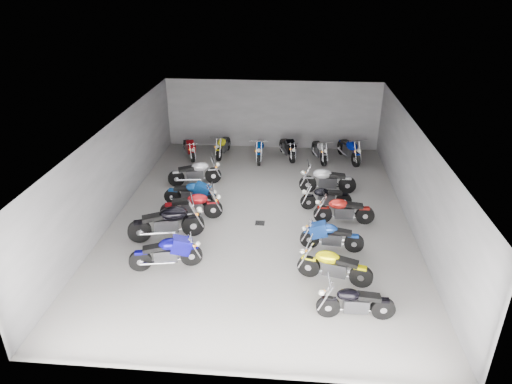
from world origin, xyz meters
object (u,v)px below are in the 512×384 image
motorcycle_left_d (192,206)px  motorcycle_right_c (331,236)px  motorcycle_left_f (195,173)px  motorcycle_right_d (343,210)px  motorcycle_back_b (223,146)px  motorcycle_back_e (320,150)px  motorcycle_left_b (167,253)px  motorcycle_back_a (189,148)px  motorcycle_left_e (192,194)px  drain_grate (260,223)px  motorcycle_left_c (167,222)px  motorcycle_back_c (260,149)px  motorcycle_back_f (349,149)px  motorcycle_right_e (326,197)px  motorcycle_back_d (288,148)px  motorcycle_right_a (355,302)px  motorcycle_right_f (327,180)px  motorcycle_right_b (334,266)px

motorcycle_left_d → motorcycle_right_c: motorcycle_left_d is taller
motorcycle_left_f → motorcycle_right_d: size_ratio=1.02×
motorcycle_back_b → motorcycle_back_e: 4.39m
motorcycle_left_b → motorcycle_back_a: 8.64m
motorcycle_left_d → motorcycle_left_e: motorcycle_left_d is taller
drain_grate → motorcycle_left_d: 2.38m
motorcycle_left_c → motorcycle_back_c: motorcycle_left_c is taller
motorcycle_back_a → motorcycle_back_f: 7.21m
motorcycle_right_e → motorcycle_back_e: (-0.03, 4.68, 0.03)m
motorcycle_back_c → motorcycle_back_b: bearing=-12.7°
motorcycle_left_f → motorcycle_back_a: (-0.89, 2.88, -0.05)m
motorcycle_left_f → motorcycle_back_d: motorcycle_left_f is taller
motorcycle_back_c → motorcycle_back_d: motorcycle_back_c is taller
motorcycle_left_b → motorcycle_right_a: (5.09, -1.67, -0.04)m
motorcycle_right_c → motorcycle_back_e: size_ratio=0.99×
motorcycle_left_d → motorcycle_back_a: size_ratio=1.19×
motorcycle_right_a → motorcycle_right_c: motorcycle_right_c is taller
motorcycle_left_b → motorcycle_back_d: motorcycle_left_b is taller
motorcycle_right_d → motorcycle_right_f: motorcycle_right_f is taller
motorcycle_back_d → motorcycle_back_e: size_ratio=0.99×
motorcycle_back_d → motorcycle_left_d: bearing=43.6°
motorcycle_left_c → motorcycle_back_b: (0.66, 7.33, -0.10)m
motorcycle_back_d → motorcycle_back_e: (1.43, -0.18, -0.01)m
motorcycle_back_e → motorcycle_right_a: bearing=78.2°
motorcycle_left_c → motorcycle_back_f: bearing=120.5°
motorcycle_left_c → motorcycle_back_a: (-0.84, 6.98, -0.12)m
motorcycle_right_b → motorcycle_back_c: bearing=31.1°
motorcycle_left_d → motorcycle_back_f: 8.31m
motorcycle_right_f → motorcycle_back_a: (-6.04, 3.18, -0.07)m
motorcycle_back_e → drain_grate: bearing=55.4°
motorcycle_left_d → motorcycle_back_b: size_ratio=1.05×
motorcycle_left_e → motorcycle_right_e: motorcycle_left_e is taller
motorcycle_right_b → motorcycle_back_d: bearing=23.1°
motorcycle_right_f → motorcycle_back_d: bearing=23.0°
motorcycle_back_b → motorcycle_left_d: bearing=96.3°
motorcycle_right_e → motorcycle_back_c: motorcycle_back_c is taller
motorcycle_right_b → motorcycle_right_f: bearing=12.8°
motorcycle_left_e → motorcycle_right_a: size_ratio=1.06×
drain_grate → motorcycle_right_e: bearing=29.7°
drain_grate → motorcycle_right_d: (2.78, 0.26, 0.48)m
motorcycle_right_c → motorcycle_right_f: 4.02m
motorcycle_right_f → motorcycle_back_e: (-0.15, 3.35, -0.04)m
motorcycle_back_f → motorcycle_left_e: bearing=20.6°
drain_grate → motorcycle_back_f: (3.53, 6.00, 0.52)m
motorcycle_left_e → motorcycle_left_c: bearing=-0.2°
motorcycle_left_b → motorcycle_left_c: bearing=178.5°
motorcycle_left_d → motorcycle_back_e: motorcycle_left_d is taller
motorcycle_left_b → motorcycle_left_f: (-0.35, 5.67, 0.01)m
motorcycle_back_b → motorcycle_back_f: 5.71m
drain_grate → motorcycle_left_b: (-2.44, -2.77, 0.49)m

